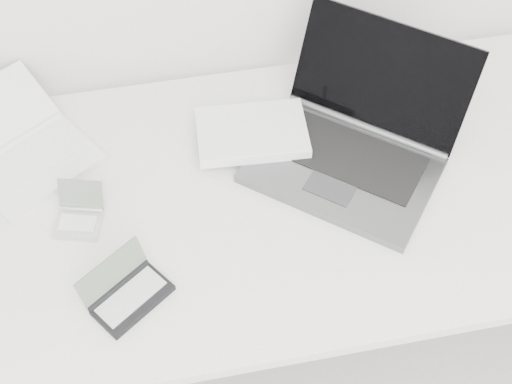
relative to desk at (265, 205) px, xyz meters
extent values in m
cube|color=white|center=(0.00, 0.00, 0.03)|extent=(1.60, 0.80, 0.03)
cylinder|color=silver|center=(0.75, 0.35, -0.33)|extent=(0.04, 0.04, 0.70)
cube|color=slate|center=(0.18, 0.02, 0.06)|extent=(0.49, 0.48, 0.02)
cube|color=black|center=(0.21, 0.05, 0.07)|extent=(0.36, 0.33, 0.00)
cube|color=black|center=(0.31, 0.17, 0.19)|extent=(0.39, 0.35, 0.24)
cylinder|color=slate|center=(0.27, 0.13, 0.07)|extent=(0.32, 0.27, 0.02)
cube|color=#37393C|center=(0.14, -0.03, 0.07)|extent=(0.13, 0.12, 0.00)
cube|color=white|center=(0.00, 0.15, 0.08)|extent=(0.27, 0.19, 0.03)
cube|color=white|center=(0.00, 0.15, 0.10)|extent=(0.26, 0.18, 0.00)
cube|color=white|center=(-0.50, 0.17, 0.06)|extent=(0.32, 0.29, 0.02)
cube|color=silver|center=(-0.51, 0.18, 0.07)|extent=(0.25, 0.22, 0.00)
cylinder|color=white|center=(-0.55, 0.24, 0.07)|extent=(0.23, 0.16, 0.02)
cube|color=silver|center=(-0.42, -0.01, 0.05)|extent=(0.11, 0.10, 0.01)
cube|color=silver|center=(-0.42, -0.01, 0.06)|extent=(0.09, 0.06, 0.00)
cube|color=gray|center=(-0.40, 0.04, 0.09)|extent=(0.10, 0.06, 0.06)
cylinder|color=silver|center=(-0.41, 0.02, 0.06)|extent=(0.10, 0.04, 0.02)
cube|color=black|center=(-0.32, -0.22, 0.05)|extent=(0.18, 0.16, 0.01)
cube|color=#B0B0B0|center=(-0.32, -0.22, 0.06)|extent=(0.15, 0.13, 0.00)
cube|color=#626E5B|center=(-0.35, -0.18, 0.10)|extent=(0.14, 0.11, 0.07)
cylinder|color=black|center=(-0.34, -0.19, 0.06)|extent=(0.13, 0.10, 0.02)
camera|label=1|loc=(-0.21, -0.95, 1.32)|focal=50.00mm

